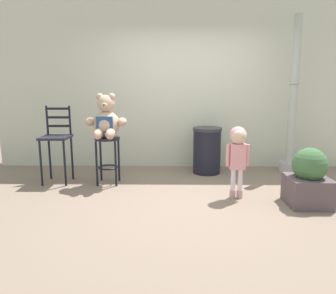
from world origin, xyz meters
The scene contains 9 objects.
ground_plane centered at (0.00, 0.00, 0.00)m, with size 24.00×24.00×0.00m, color #7D695A.
building_wall centered at (0.00, 1.88, 1.60)m, with size 6.80×0.30×3.20m, color beige.
bar_stool_with_teddy centered at (-1.19, 0.66, 0.51)m, with size 0.38×0.38×0.72m.
teddy_bear centered at (-1.19, 0.63, 0.96)m, with size 0.61×0.55×0.65m.
child_walking centered at (0.64, 0.04, 0.69)m, with size 0.30×0.24×0.96m.
trash_bin centered at (0.37, 1.29, 0.39)m, with size 0.49×0.49×0.78m.
lamppost centered at (1.79, 1.33, 1.01)m, with size 0.32×0.32×2.60m.
bar_chair_empty centered at (-1.99, 0.73, 0.66)m, with size 0.42×0.42×1.17m.
planter_with_shrub centered at (1.48, -0.22, 0.34)m, with size 0.50×0.50×0.73m.
Camera 1 is at (-0.23, -4.09, 1.49)m, focal length 34.49 mm.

